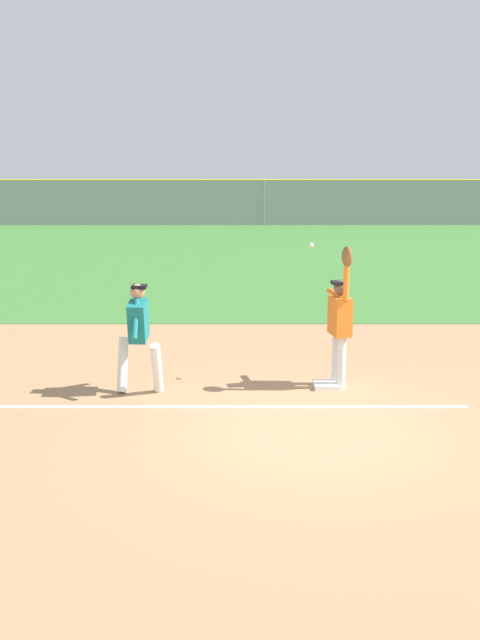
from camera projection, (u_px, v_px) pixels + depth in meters
ground_plane at (313, 433)px, 10.77m from camera, size 73.48×73.48×0.00m
outfield_grass at (271, 258)px, 25.06m from camera, size 52.00×17.24×0.01m
chalk_foul_line at (61, 407)px, 11.76m from camera, size 12.00×0.16×0.01m
first_base at (325, 385)px, 12.63m from camera, size 0.39×0.39×0.08m
fielder at (340, 318)px, 12.42m from camera, size 0.35×0.89×2.28m
runner at (138, 330)px, 12.17m from camera, size 0.72×0.84×1.72m
baseball at (311, 245)px, 12.48m from camera, size 0.07×0.07×0.07m
outfield_fence at (263, 202)px, 33.21m from camera, size 52.08×0.08×1.90m
parked_car_silver at (118, 201)px, 37.07m from camera, size 4.45×2.22×1.25m
parked_car_black at (229, 201)px, 36.69m from camera, size 4.46×2.24×1.25m
parked_car_green at (354, 202)px, 36.19m from camera, size 4.47×2.26×1.25m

